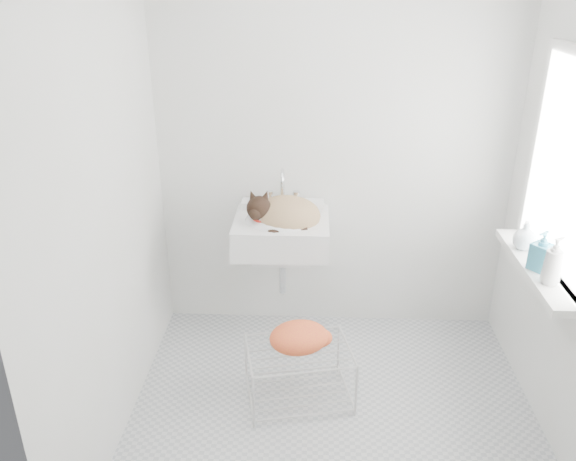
{
  "coord_description": "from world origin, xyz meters",
  "views": [
    {
      "loc": [
        -0.13,
        -2.46,
        2.2
      ],
      "look_at": [
        -0.27,
        0.5,
        0.88
      ],
      "focal_mm": 36.19,
      "sensor_mm": 36.0,
      "label": 1
    }
  ],
  "objects_px": {
    "sink": "(281,219)",
    "bottle_a": "(549,283)",
    "bottle_c": "(523,248)",
    "bottle_b": "(538,269)",
    "cat": "(283,214)",
    "wire_rack": "(299,376)"
  },
  "relations": [
    {
      "from": "sink",
      "to": "bottle_c",
      "type": "bearing_deg",
      "value": -15.04
    },
    {
      "from": "bottle_c",
      "to": "bottle_a",
      "type": "bearing_deg",
      "value": -90.0
    },
    {
      "from": "bottle_a",
      "to": "bottle_b",
      "type": "distance_m",
      "value": 0.14
    },
    {
      "from": "cat",
      "to": "wire_rack",
      "type": "height_order",
      "value": "cat"
    },
    {
      "from": "sink",
      "to": "bottle_a",
      "type": "height_order",
      "value": "sink"
    },
    {
      "from": "wire_rack",
      "to": "bottle_b",
      "type": "xyz_separation_m",
      "value": [
        1.19,
        -0.0,
        0.7
      ]
    },
    {
      "from": "sink",
      "to": "cat",
      "type": "distance_m",
      "value": 0.05
    },
    {
      "from": "bottle_c",
      "to": "bottle_b",
      "type": "bearing_deg",
      "value": -90.0
    },
    {
      "from": "wire_rack",
      "to": "bottle_c",
      "type": "relative_size",
      "value": 3.5
    },
    {
      "from": "wire_rack",
      "to": "bottle_a",
      "type": "bearing_deg",
      "value": -6.86
    },
    {
      "from": "sink",
      "to": "cat",
      "type": "relative_size",
      "value": 1.33
    },
    {
      "from": "bottle_c",
      "to": "wire_rack",
      "type": "bearing_deg",
      "value": -168.83
    },
    {
      "from": "cat",
      "to": "bottle_b",
      "type": "bearing_deg",
      "value": -23.11
    },
    {
      "from": "cat",
      "to": "bottle_b",
      "type": "distance_m",
      "value": 1.42
    },
    {
      "from": "sink",
      "to": "bottle_b",
      "type": "distance_m",
      "value": 1.44
    },
    {
      "from": "cat",
      "to": "wire_rack",
      "type": "xyz_separation_m",
      "value": [
        0.11,
        -0.57,
        -0.74
      ]
    },
    {
      "from": "cat",
      "to": "bottle_a",
      "type": "distance_m",
      "value": 1.49
    },
    {
      "from": "bottle_b",
      "to": "bottle_c",
      "type": "bearing_deg",
      "value": 90.0
    },
    {
      "from": "cat",
      "to": "bottle_b",
      "type": "xyz_separation_m",
      "value": [
        1.3,
        -0.57,
        -0.04
      ]
    },
    {
      "from": "bottle_a",
      "to": "bottle_c",
      "type": "relative_size",
      "value": 1.26
    },
    {
      "from": "sink",
      "to": "bottle_c",
      "type": "height_order",
      "value": "sink"
    },
    {
      "from": "bottle_b",
      "to": "bottle_c",
      "type": "height_order",
      "value": "bottle_b"
    }
  ]
}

